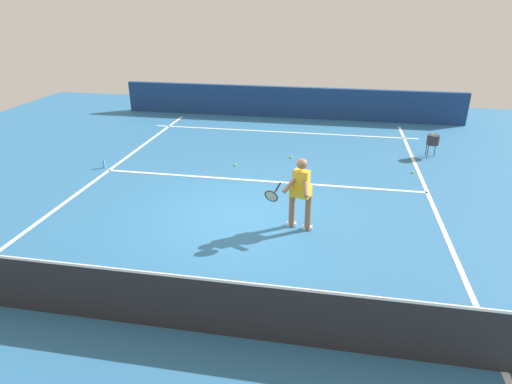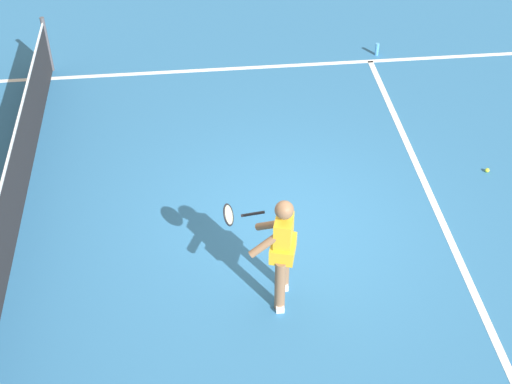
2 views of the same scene
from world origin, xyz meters
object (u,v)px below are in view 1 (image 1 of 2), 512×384
(tennis_player, at_px, (300,192))
(water_bottle, at_px, (104,164))
(ball_hopper, at_px, (433,140))
(tennis_ball_near, at_px, (236,165))
(tennis_ball_far, at_px, (413,172))
(tennis_ball_mid, at_px, (291,157))

(tennis_player, distance_m, water_bottle, 6.42)
(ball_hopper, height_order, water_bottle, ball_hopper)
(tennis_player, distance_m, tennis_ball_near, 4.14)
(tennis_player, bearing_deg, tennis_ball_near, -58.15)
(tennis_player, distance_m, tennis_ball_far, 4.80)
(tennis_player, relative_size, tennis_ball_mid, 23.48)
(tennis_ball_mid, height_order, water_bottle, water_bottle)
(water_bottle, bearing_deg, tennis_ball_near, -167.12)
(tennis_player, height_order, tennis_ball_mid, tennis_player)
(tennis_ball_far, distance_m, water_bottle, 8.74)
(tennis_ball_far, bearing_deg, ball_hopper, -115.52)
(ball_hopper, bearing_deg, tennis_ball_near, 17.72)
(tennis_ball_near, distance_m, tennis_ball_mid, 1.81)
(tennis_player, relative_size, water_bottle, 6.46)
(tennis_player, xyz_separation_m, tennis_ball_mid, (0.63, -4.43, -0.81))
(tennis_ball_mid, distance_m, water_bottle, 5.50)
(tennis_player, relative_size, tennis_ball_far, 23.48)
(tennis_ball_near, bearing_deg, tennis_ball_mid, -147.16)
(tennis_ball_mid, bearing_deg, ball_hopper, -168.62)
(tennis_ball_near, xyz_separation_m, tennis_ball_mid, (-1.52, -0.98, 0.00))
(tennis_player, bearing_deg, ball_hopper, -124.02)
(ball_hopper, bearing_deg, water_bottle, 15.85)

